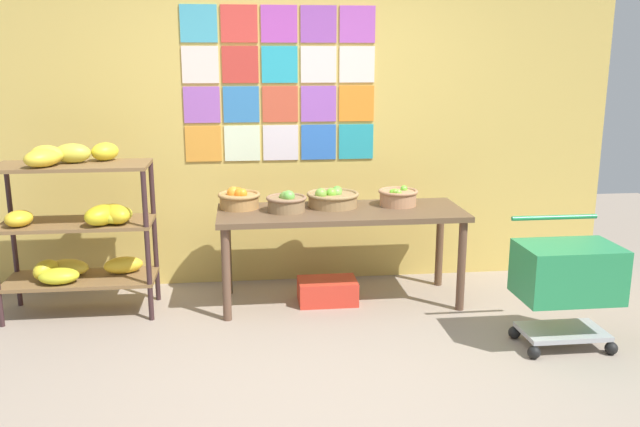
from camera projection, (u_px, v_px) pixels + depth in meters
The scene contains 10 objects.
ground at pixel (325, 384), 3.78m from camera, with size 9.69×9.69×0.00m, color gray.
back_wall_with_art at pixel (296, 120), 5.29m from camera, with size 5.12×0.07×2.60m.
banana_shelf_unit at pixel (78, 219), 4.66m from camera, with size 1.04×0.54×1.22m.
display_table at pixel (341, 220), 4.91m from camera, with size 1.80×0.67×0.71m.
fruit_basket_back_left at pixel (287, 202), 4.84m from camera, with size 0.29×0.29×0.16m.
fruit_basket_back_right at pixel (333, 198), 4.99m from camera, with size 0.39×0.39×0.15m.
fruit_basket_right at pixel (398, 197), 5.02m from camera, with size 0.30×0.30×0.14m.
fruit_basket_left at pixel (239, 198), 4.94m from camera, with size 0.31×0.31×0.16m.
produce_crate_under_table at pixel (327, 291), 5.01m from camera, with size 0.43×0.28×0.18m, color red.
shopping_cart at pixel (567, 276), 4.17m from camera, with size 0.60×0.45×0.80m.
Camera 1 is at (-0.43, -3.43, 1.81)m, focal length 37.64 mm.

